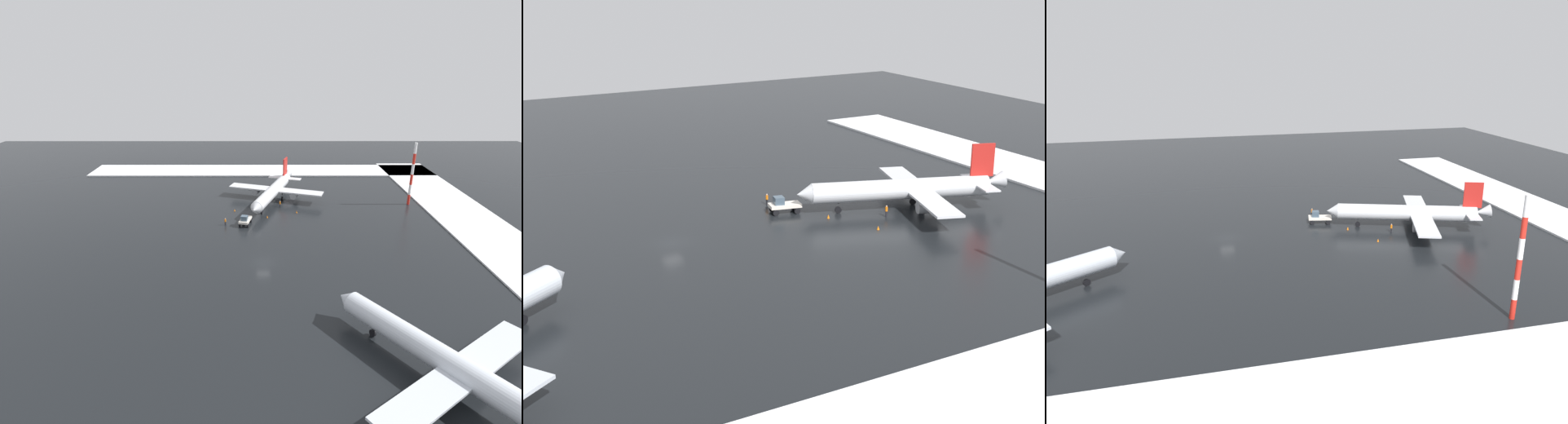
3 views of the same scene
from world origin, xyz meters
TOP-DOWN VIEW (x-y plane):
  - ground_plane at (0.00, 0.00)m, footprint 240.00×240.00m
  - snow_bank_right at (67.00, 0.00)m, footprint 14.00×116.00m
  - airplane_foreground_jet at (35.32, -2.99)m, footprint 30.82×25.99m
  - airplane_distant_tail at (-30.92, -21.51)m, footprint 29.46×25.36m
  - pushback_tug at (18.81, 4.17)m, footprint 4.96×3.11m
  - ground_crew_near_tug at (18.62, 8.82)m, footprint 0.36×0.36m
  - ground_crew_mid_apron at (30.82, -4.59)m, footprint 0.36×0.36m
  - antenna_mast at (32.94, -39.10)m, footprint 0.70×0.70m
  - traffic_cone_near_nose at (23.24, -1.12)m, footprint 0.36×0.36m
  - traffic_cone_mid_line at (26.53, -8.63)m, footprint 0.36×0.36m
  - traffic_cone_wingtip_side at (27.85, 7.18)m, footprint 0.36×0.36m

SIDE VIEW (x-z plane):
  - ground_plane at x=0.00m, z-range 0.00..0.00m
  - snow_bank_right at x=67.00m, z-range 0.00..0.34m
  - traffic_cone_near_nose at x=23.24m, z-range 0.00..0.55m
  - traffic_cone_mid_line at x=26.53m, z-range 0.00..0.55m
  - traffic_cone_wingtip_side at x=27.85m, z-range 0.00..0.55m
  - ground_crew_near_tug at x=18.62m, z-range 0.12..1.83m
  - ground_crew_mid_apron at x=30.82m, z-range 0.12..1.83m
  - pushback_tug at x=18.81m, z-range 0.03..2.53m
  - airplane_foreground_jet at x=35.32m, z-range -1.60..7.82m
  - airplane_distant_tail at x=-30.92m, z-range -1.71..8.37m
  - antenna_mast at x=32.94m, z-range 0.00..16.63m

